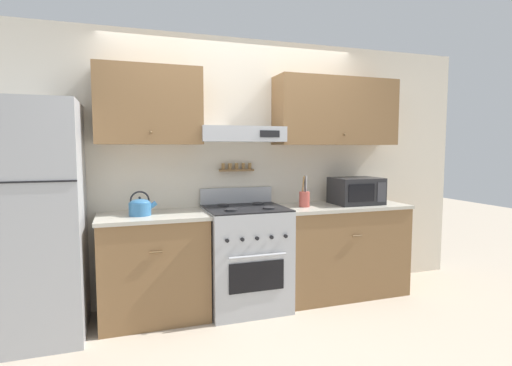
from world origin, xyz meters
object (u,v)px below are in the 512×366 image
Objects in this scene: refrigerator at (30,221)px; utensil_crock at (304,198)px; tea_kettle at (140,206)px; microwave at (356,191)px; stove_range at (246,257)px.

utensil_crock is (2.35, 0.05, 0.08)m from refrigerator.
refrigerator is 6.10× the size of utensil_crock.
tea_kettle is (0.82, 0.05, 0.07)m from refrigerator.
utensil_crock reaches higher than microwave.
stove_range is at bearing -178.80° from utensil_crock.
microwave reaches higher than stove_range.
tea_kettle is at bearing 179.22° from stove_range.
stove_range is at bearing -178.54° from microwave.
microwave is at bearing 1.46° from stove_range.
stove_range is 3.62× the size of utensil_crock.
refrigerator is 0.83m from tea_kettle.
tea_kettle is (-0.93, 0.01, 0.52)m from stove_range.
tea_kettle is 0.50× the size of microwave.
utensil_crock is (0.60, 0.01, 0.52)m from stove_range.
stove_range is 0.80m from utensil_crock.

